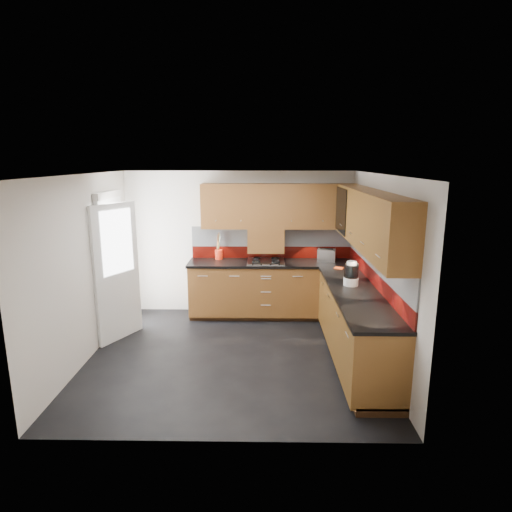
{
  "coord_description": "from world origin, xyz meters",
  "views": [
    {
      "loc": [
        0.4,
        -5.31,
        2.58
      ],
      "look_at": [
        0.3,
        0.65,
        1.23
      ],
      "focal_mm": 30.0,
      "sensor_mm": 36.0,
      "label": 1
    }
  ],
  "objects_px": {
    "utensil_pot": "(219,253)",
    "toaster": "(326,255)",
    "food_processor": "(351,274)",
    "gas_hob": "(266,261)"
  },
  "relations": [
    {
      "from": "toaster",
      "to": "food_processor",
      "type": "height_order",
      "value": "food_processor"
    },
    {
      "from": "gas_hob",
      "to": "toaster",
      "type": "height_order",
      "value": "toaster"
    },
    {
      "from": "utensil_pot",
      "to": "food_processor",
      "type": "height_order",
      "value": "utensil_pot"
    },
    {
      "from": "gas_hob",
      "to": "utensil_pot",
      "type": "distance_m",
      "value": 0.82
    },
    {
      "from": "gas_hob",
      "to": "toaster",
      "type": "xyz_separation_m",
      "value": [
        1.0,
        0.09,
        0.09
      ]
    },
    {
      "from": "food_processor",
      "to": "toaster",
      "type": "bearing_deg",
      "value": 95.3
    },
    {
      "from": "food_processor",
      "to": "gas_hob",
      "type": "bearing_deg",
      "value": 131.13
    },
    {
      "from": "utensil_pot",
      "to": "food_processor",
      "type": "distance_m",
      "value": 2.44
    },
    {
      "from": "utensil_pot",
      "to": "toaster",
      "type": "bearing_deg",
      "value": -3.92
    },
    {
      "from": "toaster",
      "to": "gas_hob",
      "type": "bearing_deg",
      "value": -174.66
    }
  ]
}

